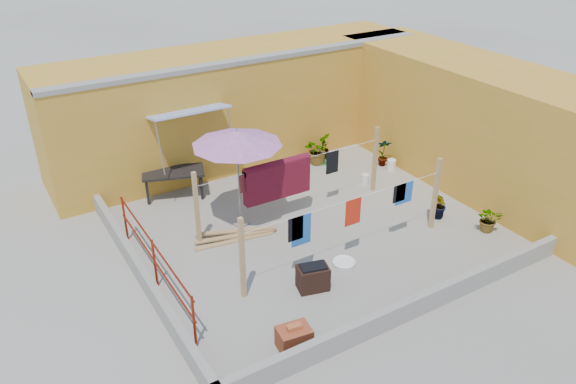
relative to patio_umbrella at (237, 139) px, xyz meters
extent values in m
plane|color=#9E998E|center=(1.32, -1.07, -2.22)|extent=(80.00, 80.00, 0.00)
cube|color=#C7802B|center=(1.82, 3.63, -0.62)|extent=(11.00, 2.40, 3.20)
cube|color=gray|center=(1.82, 2.58, 0.93)|extent=(11.00, 0.35, 0.12)
cube|color=#2D51B2|center=(-0.28, 2.08, 0.03)|extent=(2.00, 0.79, 0.22)
cylinder|color=gray|center=(-1.23, 1.71, -0.62)|extent=(0.03, 0.30, 1.28)
cylinder|color=gray|center=(0.67, 1.71, -0.62)|extent=(0.03, 0.30, 1.28)
cube|color=#C7802B|center=(6.52, -1.07, -0.62)|extent=(2.40, 9.00, 3.20)
cube|color=gray|center=(1.32, -4.65, -2.00)|extent=(8.30, 0.16, 0.44)
cube|color=gray|center=(-2.76, -1.07, -2.00)|extent=(0.16, 7.30, 0.44)
cylinder|color=maroon|center=(-2.53, -3.27, -1.67)|extent=(0.05, 0.05, 1.10)
cylinder|color=maroon|center=(-2.53, -1.27, -1.67)|extent=(0.05, 0.05, 1.10)
cylinder|color=maroon|center=(-2.53, 0.73, -1.67)|extent=(0.05, 0.05, 1.10)
cylinder|color=maroon|center=(-2.53, -1.27, -1.17)|extent=(0.04, 4.20, 0.04)
cylinder|color=maroon|center=(-2.53, -1.27, -1.62)|extent=(0.04, 4.20, 0.04)
cube|color=tan|center=(-1.18, -2.47, -1.32)|extent=(0.09, 0.09, 1.80)
cube|color=tan|center=(3.82, -2.47, -1.32)|extent=(0.09, 0.09, 1.80)
cube|color=tan|center=(3.82, -0.27, -1.32)|extent=(0.09, 0.09, 1.80)
cube|color=tan|center=(-1.18, -0.27, -1.32)|extent=(0.09, 0.09, 1.80)
cylinder|color=silver|center=(1.32, -2.47, -0.77)|extent=(5.00, 0.01, 0.01)
cylinder|color=silver|center=(1.32, -0.27, -0.77)|extent=(5.00, 0.01, 0.01)
cube|color=#550E1C|center=(0.87, -0.27, -1.16)|extent=(1.71, 0.22, 0.89)
cube|color=black|center=(2.45, -0.27, -1.07)|extent=(0.35, 0.02, 0.60)
cube|color=maroon|center=(0.10, -0.27, -1.00)|extent=(0.41, 0.02, 0.46)
cube|color=#1F57A9|center=(0.15, -2.47, -1.11)|extent=(0.44, 0.02, 0.69)
cube|color=black|center=(0.01, -2.47, -1.04)|extent=(0.34, 0.02, 0.54)
cube|color=red|center=(1.43, -2.47, -1.08)|extent=(0.39, 0.02, 0.62)
cube|color=#1F57A9|center=(2.83, -2.47, -1.02)|extent=(0.47, 0.02, 0.51)
cube|color=black|center=(2.69, -2.47, -0.98)|extent=(0.33, 0.02, 0.43)
cylinder|color=gray|center=(0.00, 0.00, -2.19)|extent=(0.37, 0.37, 0.06)
cylinder|color=gray|center=(0.00, 0.00, -1.04)|extent=(0.05, 0.05, 2.36)
cone|color=#C56AA1|center=(0.00, 0.00, 0.02)|extent=(2.59, 2.59, 0.33)
cylinder|color=gray|center=(0.00, 0.00, 0.20)|extent=(0.04, 0.04, 0.10)
cube|color=black|center=(-0.84, 2.13, -1.52)|extent=(1.73, 1.25, 0.06)
cube|color=black|center=(-1.58, 2.06, -1.88)|extent=(0.06, 0.06, 0.68)
cube|color=black|center=(-1.37, 2.65, -1.88)|extent=(0.06, 0.06, 0.68)
cube|color=black|center=(-0.30, 1.61, -1.88)|extent=(0.06, 0.06, 0.68)
cube|color=black|center=(-0.09, 2.20, -1.88)|extent=(0.06, 0.06, 0.68)
cube|color=#983E23|center=(-1.08, -4.19, -2.01)|extent=(0.63, 0.49, 0.42)
cube|color=#B45E2A|center=(-1.08, -4.19, -1.76)|extent=(0.28, 0.16, 0.08)
cube|color=tan|center=(-0.47, -0.62, -2.20)|extent=(1.88, 0.40, 0.04)
cube|color=tan|center=(-0.39, -0.50, -2.16)|extent=(1.86, 0.56, 0.04)
cube|color=tan|center=(-0.31, -0.38, -2.11)|extent=(1.80, 0.80, 0.04)
cube|color=black|center=(0.12, -2.97, -1.96)|extent=(0.70, 0.55, 0.51)
cube|color=black|center=(0.12, -2.97, -1.69)|extent=(0.57, 0.42, 0.04)
cylinder|color=white|center=(1.14, -2.63, -2.19)|extent=(0.47, 0.47, 0.06)
torus|color=white|center=(1.14, -2.63, -2.16)|extent=(0.50, 0.50, 0.05)
cylinder|color=white|center=(5.02, 0.40, -2.05)|extent=(0.24, 0.24, 0.33)
cylinder|color=white|center=(5.02, 0.40, -1.86)|extent=(0.07, 0.07, 0.06)
cylinder|color=white|center=(3.86, 0.12, -2.08)|extent=(0.20, 0.20, 0.28)
cylinder|color=white|center=(3.86, 0.12, -1.92)|extent=(0.06, 0.06, 0.05)
torus|color=#176A19|center=(3.62, 1.91, -2.20)|extent=(0.53, 0.53, 0.04)
torus|color=#176A19|center=(3.62, 1.91, -2.16)|extent=(0.45, 0.45, 0.04)
imported|color=#205117|center=(3.46, 1.91, -1.79)|extent=(1.02, 1.02, 0.86)
imported|color=#205117|center=(3.84, 2.13, -1.91)|extent=(0.38, 0.38, 0.62)
imported|color=#205117|center=(5.02, 0.78, -1.79)|extent=(0.54, 0.50, 0.85)
imported|color=#205117|center=(4.24, -2.28, -1.85)|extent=(0.48, 0.51, 0.73)
imported|color=#205117|center=(4.84, -3.28, -1.90)|extent=(0.75, 0.75, 0.63)
camera|label=1|loc=(-4.98, -10.46, 4.87)|focal=35.00mm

